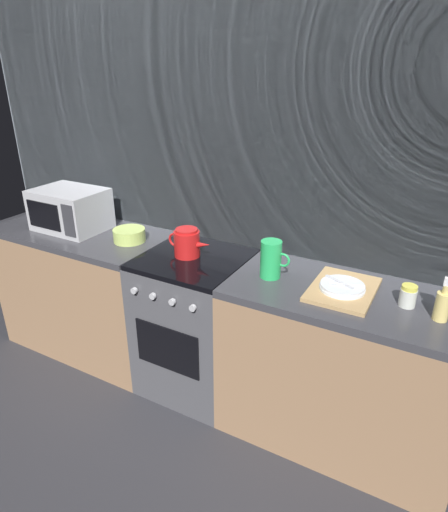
% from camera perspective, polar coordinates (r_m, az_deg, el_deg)
% --- Properties ---
extents(ground_plane, '(8.00, 8.00, 0.00)m').
position_cam_1_polar(ground_plane, '(3.02, -3.45, -15.91)').
color(ground_plane, '#2D2D33').
extents(back_wall, '(3.60, 0.05, 2.40)m').
position_cam_1_polar(back_wall, '(2.70, -0.40, 8.16)').
color(back_wall, gray).
rests_on(back_wall, ground_plane).
extents(counter_left, '(1.20, 0.60, 0.90)m').
position_cam_1_polar(counter_left, '(3.27, -17.17, -4.21)').
color(counter_left, '#997251').
rests_on(counter_left, ground_plane).
extents(stove_unit, '(0.60, 0.63, 0.90)m').
position_cam_1_polar(stove_unit, '(2.75, -3.69, -8.73)').
color(stove_unit, '#4C4C51').
rests_on(stove_unit, ground_plane).
extents(counter_right, '(1.20, 0.60, 0.90)m').
position_cam_1_polar(counter_right, '(2.47, 14.80, -13.92)').
color(counter_right, '#997251').
rests_on(counter_right, ground_plane).
extents(microwave, '(0.46, 0.35, 0.27)m').
position_cam_1_polar(microwave, '(3.10, -19.39, 5.75)').
color(microwave, '#B2B2B7').
rests_on(microwave, counter_left).
extents(kettle, '(0.28, 0.15, 0.17)m').
position_cam_1_polar(kettle, '(2.53, -4.77, 1.77)').
color(kettle, red).
rests_on(kettle, stove_unit).
extents(mixing_bowl, '(0.20, 0.20, 0.08)m').
position_cam_1_polar(mixing_bowl, '(2.81, -12.23, 2.69)').
color(mixing_bowl, '#B7D166').
rests_on(mixing_bowl, counter_left).
extents(pitcher, '(0.16, 0.11, 0.20)m').
position_cam_1_polar(pitcher, '(2.28, 6.15, -0.42)').
color(pitcher, green).
rests_on(pitcher, counter_right).
extents(dish_pile, '(0.30, 0.40, 0.06)m').
position_cam_1_polar(dish_pile, '(2.23, 15.20, -4.10)').
color(dish_pile, tan).
rests_on(dish_pile, counter_right).
extents(spice_jar, '(0.08, 0.08, 0.10)m').
position_cam_1_polar(spice_jar, '(2.19, 22.85, -4.82)').
color(spice_jar, silver).
rests_on(spice_jar, counter_right).
extents(spray_bottle, '(0.08, 0.06, 0.20)m').
position_cam_1_polar(spray_bottle, '(2.12, 26.64, -5.58)').
color(spray_bottle, '#E5CC72').
rests_on(spray_bottle, counter_right).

